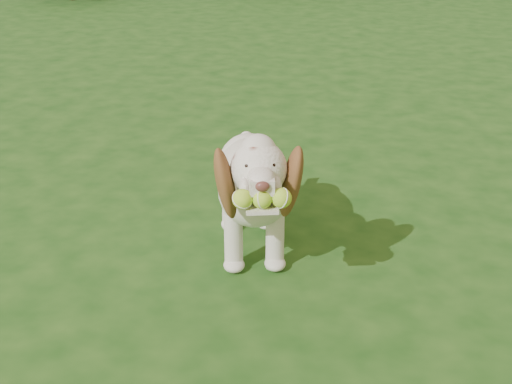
# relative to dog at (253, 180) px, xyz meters

# --- Properties ---
(ground) EXTENTS (80.00, 80.00, 0.00)m
(ground) POSITION_rel_dog_xyz_m (-0.01, 0.16, -0.38)
(ground) COLOR #153E11
(ground) RESTS_ON ground
(dog) EXTENTS (0.63, 1.08, 0.72)m
(dog) POSITION_rel_dog_xyz_m (0.00, 0.00, 0.00)
(dog) COLOR silver
(dog) RESTS_ON ground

